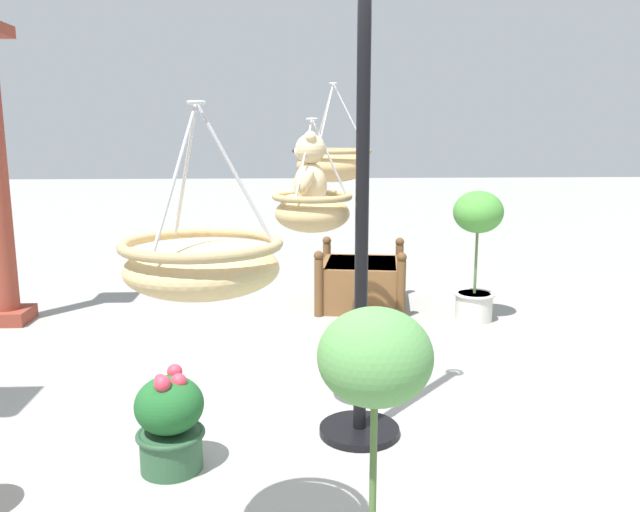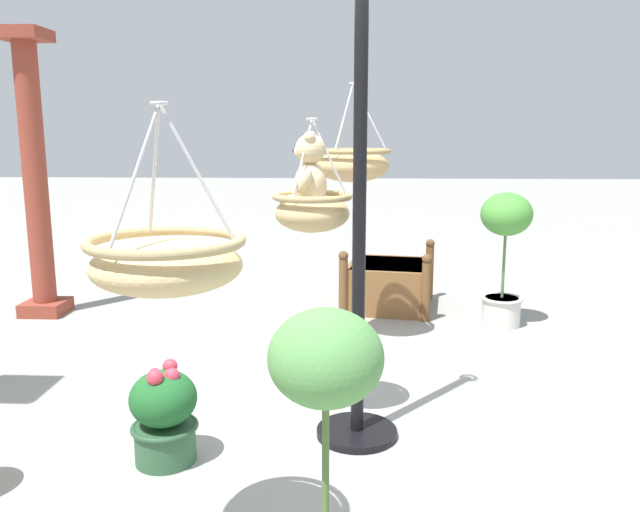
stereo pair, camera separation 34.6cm
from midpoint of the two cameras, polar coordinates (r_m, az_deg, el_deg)
The scene contains 11 objects.
ground_plane at distance 3.77m, azimuth 3.15°, elevation -14.72°, with size 40.00×40.00×0.00m, color gray.
display_pole_central at distance 3.35m, azimuth 6.43°, elevation -2.67°, with size 0.44×0.44×2.65m.
hanging_basket_with_teddy at distance 3.42m, azimuth 2.21°, elevation 4.11°, with size 0.43×0.43×0.60m.
teddy_bear at distance 3.41m, azimuth 1.87°, elevation 7.15°, with size 0.28×0.25×0.41m.
hanging_basket_left_high at distance 2.21m, azimuth -9.24°, elevation -0.52°, with size 0.55×0.55×0.64m.
hanging_basket_right_low at distance 4.82m, azimuth 4.98°, elevation 8.21°, with size 0.58×0.58×0.73m.
greenhouse_pillar_right at distance 6.12m, azimuth -22.63°, elevation 6.10°, with size 0.39×0.39×2.50m.
wooden_planter_box at distance 6.08m, azimuth 7.77°, elevation -2.41°, with size 1.00×0.94×0.60m.
potted_plant_flowering_red at distance 3.32m, azimuth -10.82°, elevation -13.82°, with size 0.34×0.34×0.51m.
potted_plant_tall_leafy at distance 5.64m, azimuth 17.90°, elevation 0.92°, with size 0.43×0.43×1.14m.
potted_plant_small_succulent at distance 2.11m, azimuth 5.39°, elevation -16.05°, with size 0.36×0.36×1.10m.
Camera 2 is at (-3.40, -0.14, 1.63)m, focal length 35.81 mm.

